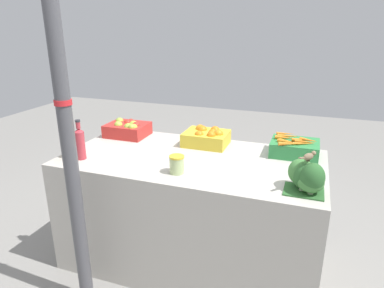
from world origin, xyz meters
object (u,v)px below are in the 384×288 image
at_px(broccoli_pile, 307,177).
at_px(sparrow_bird, 309,156).
at_px(support_pole, 65,116).
at_px(juice_bottle_ruby, 80,143).
at_px(orange_crate, 207,137).
at_px(apple_crate, 128,128).
at_px(carrot_crate, 294,147).
at_px(juice_bottle_amber, 68,142).
at_px(pickle_jar, 177,164).

height_order(broccoli_pile, sparrow_bird, sparrow_bird).
relative_size(support_pole, juice_bottle_ruby, 8.94).
xyz_separation_m(orange_crate, broccoli_pile, (0.77, -0.58, 0.03)).
relative_size(support_pole, orange_crate, 7.59).
height_order(apple_crate, carrot_crate, carrot_crate).
distance_m(apple_crate, juice_bottle_amber, 0.60).
relative_size(apple_crate, orange_crate, 1.00).
relative_size(carrot_crate, juice_bottle_ruby, 1.18).
bearing_deg(sparrow_bird, pickle_jar, 127.37).
distance_m(apple_crate, broccoli_pile, 1.58).
bearing_deg(pickle_jar, juice_bottle_ruby, 179.84).
distance_m(support_pole, juice_bottle_amber, 0.59).
bearing_deg(juice_bottle_ruby, pickle_jar, -0.16).
relative_size(support_pole, apple_crate, 7.59).
height_order(orange_crate, pickle_jar, orange_crate).
relative_size(support_pole, sparrow_bird, 22.19).
distance_m(orange_crate, carrot_crate, 0.67).
height_order(carrot_crate, pickle_jar, carrot_crate).
relative_size(support_pole, carrot_crate, 7.59).
height_order(orange_crate, sparrow_bird, sparrow_bird).
distance_m(carrot_crate, sparrow_bird, 0.61).
bearing_deg(orange_crate, juice_bottle_ruby, -142.01).
bearing_deg(juice_bottle_amber, sparrow_bird, -0.16).
bearing_deg(broccoli_pile, carrot_crate, 99.81).
bearing_deg(juice_bottle_ruby, sparrow_bird, -0.17).
bearing_deg(sparrow_bird, support_pole, 143.59).
bearing_deg(carrot_crate, orange_crate, 179.64).
bearing_deg(broccoli_pile, juice_bottle_ruby, 179.92).
bearing_deg(apple_crate, juice_bottle_ruby, -94.62).
height_order(support_pole, juice_bottle_ruby, support_pole).
xyz_separation_m(broccoli_pile, sparrow_bird, (-0.00, -0.00, 0.13)).
height_order(apple_crate, juice_bottle_ruby, juice_bottle_ruby).
bearing_deg(broccoli_pile, support_pole, -163.88).
height_order(orange_crate, carrot_crate, orange_crate).
relative_size(carrot_crate, juice_bottle_amber, 1.27).
xyz_separation_m(apple_crate, broccoli_pile, (1.46, -0.58, 0.03)).
bearing_deg(apple_crate, juice_bottle_amber, -104.84).
bearing_deg(support_pole, juice_bottle_ruby, 120.21).
relative_size(orange_crate, carrot_crate, 1.00).
xyz_separation_m(apple_crate, carrot_crate, (1.36, -0.00, -0.01)).
bearing_deg(sparrow_bird, juice_bottle_amber, 127.39).
distance_m(carrot_crate, juice_bottle_amber, 1.62).
bearing_deg(orange_crate, broccoli_pile, -37.28).
xyz_separation_m(apple_crate, sparrow_bird, (1.46, -0.58, 0.15)).
bearing_deg(apple_crate, orange_crate, 0.28).
distance_m(broccoli_pile, sparrow_bird, 0.13).
relative_size(orange_crate, juice_bottle_amber, 1.27).
distance_m(juice_bottle_ruby, sparrow_bird, 1.51).
relative_size(support_pole, pickle_jar, 21.79).
relative_size(apple_crate, juice_bottle_amber, 1.27).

